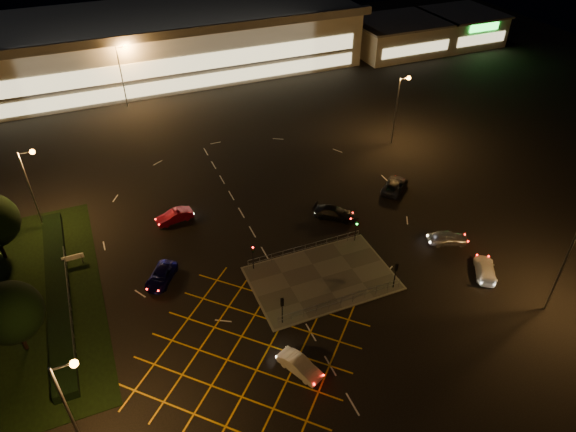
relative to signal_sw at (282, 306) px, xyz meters
name	(u,v)px	position (x,y,z in m)	size (l,w,h in m)	color
ground	(296,271)	(4.00, 5.99, -2.37)	(180.00, 180.00, 0.00)	black
pedestrian_island	(322,278)	(6.00, 3.99, -2.31)	(14.00, 9.00, 0.12)	#4C4944
grass_verge	(4,308)	(-24.00, 11.99, -2.33)	(18.00, 30.00, 0.08)	black
hedge	(58,291)	(-19.00, 11.99, -1.87)	(2.00, 26.00, 1.00)	black
supermarket	(165,42)	(4.00, 67.95, 2.95)	(72.00, 26.50, 10.50)	beige
retail_unit_a	(397,36)	(50.00, 59.97, 0.85)	(18.80, 14.80, 6.35)	beige
retail_unit_b	(461,27)	(66.00, 59.95, 0.85)	(14.80, 14.80, 6.35)	beige
streetlight_sw	(71,398)	(-17.56, -6.01, 4.20)	(1.78, 0.56, 10.03)	slate
streetlight_se	(571,256)	(24.44, -8.01, 4.20)	(1.78, 0.56, 10.03)	slate
streetlight_nw	(31,179)	(-19.56, 23.99, 4.20)	(1.78, 0.56, 10.03)	slate
streetlight_ne	(400,101)	(28.44, 25.99, 4.20)	(1.78, 0.56, 10.03)	slate
streetlight_far_left	(123,68)	(-5.56, 53.99, 4.20)	(1.78, 0.56, 10.03)	slate
streetlight_far_right	(340,34)	(34.44, 55.99, 4.20)	(1.78, 0.56, 10.03)	slate
signal_sw	(282,306)	(0.00, 0.00, 0.00)	(0.28, 0.30, 3.15)	black
signal_se	(396,271)	(12.00, 0.00, 0.00)	(0.28, 0.30, 3.15)	black
signal_nw	(253,252)	(0.00, 7.99, 0.00)	(0.28, 0.30, 3.15)	black
signal_ne	(356,225)	(12.00, 7.99, 0.00)	(0.28, 0.30, 3.15)	black
tree_e	(10,313)	(-22.00, 5.99, 2.28)	(5.40, 5.40, 7.35)	black
car_queue_white	(300,366)	(-0.63, -5.44, -1.69)	(1.44, 4.13, 1.36)	silver
car_left_blue	(161,276)	(-9.20, 10.03, -1.73)	(2.11, 4.57, 1.27)	#0E0C4B
car_far_dkgrey	(334,213)	(11.85, 12.84, -1.66)	(1.99, 4.90, 1.42)	black
car_right_silver	(448,238)	(21.32, 3.76, -1.63)	(1.75, 4.35, 1.48)	silver
car_circ_red	(175,216)	(-5.71, 19.43, -1.65)	(1.51, 4.32, 1.42)	maroon
car_east_grey	(395,185)	(21.61, 15.09, -1.65)	(2.38, 5.17, 1.44)	black
car_approach_white	(485,269)	(21.82, -1.85, -1.69)	(1.89, 4.65, 1.35)	silver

